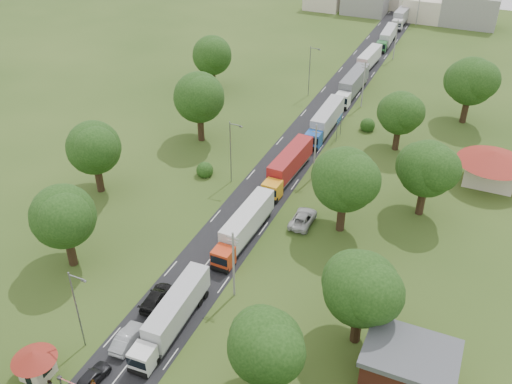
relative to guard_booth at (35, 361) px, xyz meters
The scene contains 38 objects.
ground 26.11m from the guard_booth, 73.94° to the left, with size 260.00×260.00×0.00m, color #2C4416.
road 45.62m from the guard_booth, 80.91° to the left, with size 8.00×200.00×0.04m, color black.
guard_booth is the anchor object (origin of this frame).
info_sign 61.27m from the guard_booth, 78.32° to the left, with size 0.12×3.10×4.10m.
pole_1 22.17m from the guard_booth, 54.80° to the left, with size 1.60×0.24×9.00m.
pole_2 47.79m from the guard_booth, 74.57° to the left, with size 1.60×0.24×9.00m.
pole_3 75.13m from the guard_booth, 80.26° to the left, with size 1.60×0.24×9.00m.
pole_4 102.82m from the guard_booth, 82.90° to the left, with size 1.60×0.24×9.00m.
pole_5 130.64m from the guard_booth, 84.42° to the left, with size 1.60×0.24×9.00m.
lamp_0 6.32m from the guard_booth, 69.68° to the left, with size 2.03×0.22×10.00m.
lamp_1 40.19m from the guard_booth, 87.35° to the left, with size 2.03×0.22×10.00m.
lamp_2 75.10m from the guard_booth, 88.59° to the left, with size 2.03×0.22×10.00m.
tree_2 22.80m from the guard_booth, 18.63° to the left, with size 8.00×8.00×10.10m.
tree_3 32.54m from the guard_booth, 32.26° to the left, with size 8.80×8.80×11.07m.
tree_4 40.95m from the guard_booth, 60.15° to the left, with size 9.60×9.60×12.05m.
tree_5 52.35m from the guard_booth, 55.93° to the left, with size 8.80×8.80×11.07m.
tree_6 64.26m from the guard_booth, 69.75° to the left, with size 8.00×8.00×10.10m.
tree_7 81.58m from the guard_booth, 67.47° to the left, with size 9.60×9.60×12.05m.
tree_10 17.79m from the guard_booth, 117.27° to the left, with size 8.80×8.80×11.07m.
tree_11 33.98m from the guard_booth, 116.16° to the left, with size 8.80×8.80×11.07m.
tree_12 51.26m from the guard_booth, 99.96° to the left, with size 9.60×9.60×12.05m.
tree_13 72.32m from the guard_booth, 103.48° to the left, with size 8.80×8.80×11.07m.
house_brick 35.66m from the guard_booth, 21.39° to the left, with size 8.60×6.60×5.20m.
house_cream 66.42m from the guard_booth, 55.93° to the left, with size 10.08×10.08×5.80m.
distant_town 135.24m from the guard_booth, 86.66° to the left, with size 52.00×8.00×8.00m.
truck_0 14.09m from the guard_booth, 50.51° to the left, with size 2.76×13.79×3.81m.
truck_1 29.52m from the guard_booth, 71.44° to the left, with size 2.76×14.28×3.95m.
truck_2 45.33m from the guard_booth, 78.40° to the left, with size 3.08×14.76×4.08m.
truck_3 62.07m from the guard_booth, 81.12° to the left, with size 2.62×14.90×4.13m.
truck_4 79.23m from the guard_booth, 83.10° to the left, with size 2.89×15.30×4.24m.
truck_5 94.10m from the guard_booth, 84.61° to the left, with size 2.89×13.68×3.78m.
truck_6 111.51m from the guard_booth, 85.32° to the left, with size 2.76×13.58×3.76m.
truck_7 129.97m from the guard_booth, 86.04° to the left, with size 3.12×14.86×4.11m.
car_lane_front 5.71m from the guard_booth, 15.75° to the left, with size 1.70×4.23×1.44m, color black.
car_lane_mid 9.10m from the guard_booth, 51.13° to the left, with size 1.68×4.82×1.59m, color #979A9E.
car_lane_rear 14.41m from the guard_booth, 68.58° to the left, with size 2.20×5.41×1.57m, color black.
car_verge_near 37.52m from the guard_booth, 66.09° to the left, with size 2.66×5.77×1.60m, color silver.
car_verge_far 53.60m from the guard_booth, 74.32° to the left, with size 1.70×4.23×1.44m, color #525459.
Camera 1 is at (27.22, -50.28, 45.92)m, focal length 40.00 mm.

